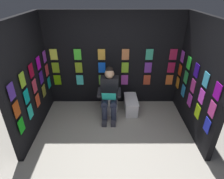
% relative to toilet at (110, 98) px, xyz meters
% --- Properties ---
extents(ground_plane, '(30.00, 30.00, 0.00)m').
position_rel_toilet_xyz_m(ground_plane, '(-0.09, 1.60, -0.33)').
color(ground_plane, '#9E998E').
extents(display_wall_back, '(3.30, 0.14, 2.28)m').
position_rel_toilet_xyz_m(display_wall_back, '(-0.09, -0.43, 0.81)').
color(display_wall_back, black).
rests_on(display_wall_back, ground).
extents(display_wall_left, '(0.14, 1.98, 2.28)m').
position_rel_toilet_xyz_m(display_wall_left, '(-1.74, 0.61, 0.81)').
color(display_wall_left, black).
rests_on(display_wall_left, ground).
extents(display_wall_right, '(0.14, 1.98, 2.28)m').
position_rel_toilet_xyz_m(display_wall_right, '(1.56, 0.61, 0.81)').
color(display_wall_right, black).
rests_on(display_wall_right, ground).
extents(toilet, '(0.41, 0.56, 0.77)m').
position_rel_toilet_xyz_m(toilet, '(0.00, 0.00, 0.00)').
color(toilet, white).
rests_on(toilet, ground).
extents(person_reading, '(0.53, 0.69, 1.19)m').
position_rel_toilet_xyz_m(person_reading, '(0.01, 0.23, 0.27)').
color(person_reading, black).
rests_on(person_reading, ground).
extents(comic_longbox_near, '(0.31, 0.64, 0.35)m').
position_rel_toilet_xyz_m(comic_longbox_near, '(-0.51, 0.05, -0.15)').
color(comic_longbox_near, silver).
rests_on(comic_longbox_near, ground).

